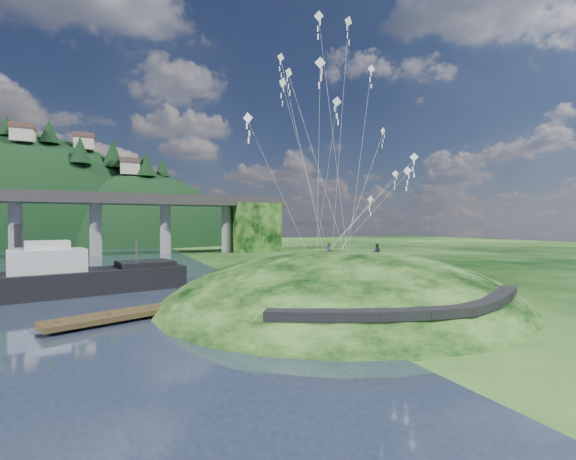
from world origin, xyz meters
name	(u,v)px	position (x,y,z in m)	size (l,w,h in m)	color
ground	(273,316)	(0.00, 0.00, 0.00)	(320.00, 320.00, 0.00)	black
grass_hill	(343,319)	(8.00, 2.00, -1.50)	(36.00, 32.00, 13.00)	black
footpath	(429,306)	(7.46, -9.74, 2.08)	(22.29, 5.84, 0.83)	black
bridge	(45,214)	(-26.46, 70.07, 9.70)	(160.00, 11.00, 15.00)	#2D2B2B
far_ridge	(13,269)	(-43.58, 122.17, -7.44)	(153.00, 70.00, 94.50)	black
work_barge	(76,276)	(-15.94, 17.81, 1.92)	(22.61, 10.35, 7.65)	black
wooden_dock	(152,310)	(-9.20, 4.09, 0.51)	(15.94, 8.00, 1.15)	#392B17
kite_flyers	(362,243)	(9.76, 1.44, 5.76)	(5.20, 2.51, 1.76)	#262733
kite_swarm	(342,108)	(7.87, 2.11, 18.68)	(20.46, 16.66, 18.22)	white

